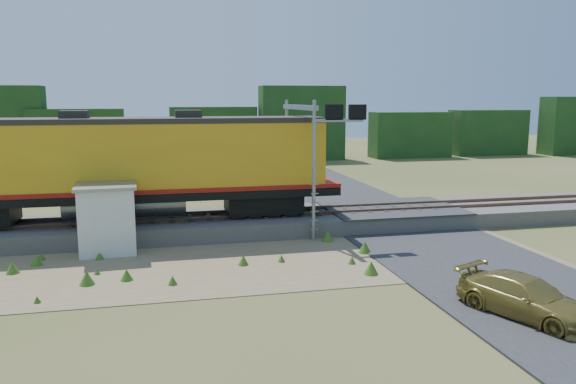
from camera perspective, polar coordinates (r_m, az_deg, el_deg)
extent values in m
plane|color=#475123|center=(22.86, 0.13, -7.21)|extent=(140.00, 140.00, 0.00)
cube|color=slate|center=(28.45, -2.62, -3.06)|extent=(70.00, 5.00, 0.80)
cube|color=brown|center=(27.65, -2.36, -2.40)|extent=(70.00, 0.10, 0.16)
cube|color=brown|center=(29.04, -2.88, -1.83)|extent=(70.00, 0.10, 0.16)
cube|color=#8C7754|center=(22.98, -5.06, -7.12)|extent=(26.00, 8.00, 0.03)
cube|color=#38383A|center=(30.38, 10.48, -1.58)|extent=(7.00, 5.20, 0.06)
cube|color=#38383A|center=(45.42, 2.43, 1.18)|extent=(7.00, 24.00, 0.08)
cube|color=#183E16|center=(59.63, -8.24, 6.16)|extent=(36.00, 3.00, 6.50)
cube|color=#183E16|center=(74.53, 24.28, 5.87)|extent=(50.00, 3.00, 6.00)
cube|color=black|center=(28.25, -2.55, -1.03)|extent=(3.70, 2.36, 0.92)
cube|color=black|center=(27.74, -16.24, -0.24)|extent=(20.53, 3.08, 0.37)
cylinder|color=gray|center=(27.83, -16.20, -1.24)|extent=(5.65, 1.23, 1.23)
cube|color=gold|center=(27.51, -16.41, 3.41)|extent=(18.99, 2.98, 3.18)
cube|color=maroon|center=(27.69, -16.27, 0.39)|extent=(20.53, 3.13, 0.18)
cube|color=#28231E|center=(27.40, -16.58, 6.97)|extent=(18.99, 3.03, 0.25)
cube|color=#28231E|center=(27.59, -20.89, 7.25)|extent=(1.23, 1.03, 0.46)
cube|color=#28231E|center=(27.38, -10.10, 7.71)|extent=(1.23, 1.03, 0.46)
cube|color=silver|center=(25.32, -17.89, -2.71)|extent=(2.41, 2.41, 2.84)
cube|color=gray|center=(25.06, -18.06, 0.60)|extent=(2.65, 2.65, 0.14)
cylinder|color=gray|center=(25.68, 2.64, 2.06)|extent=(0.17, 0.17, 6.51)
cylinder|color=gray|center=(31.08, -0.14, 3.35)|extent=(0.17, 0.17, 6.51)
cube|color=gray|center=(28.18, 1.14, 8.60)|extent=(0.23, 6.20, 0.23)
cube|color=gray|center=(25.82, 5.09, 7.25)|extent=(2.42, 0.14, 0.14)
cube|color=black|center=(25.75, 4.70, 8.08)|extent=(0.84, 0.14, 0.70)
cube|color=black|center=(26.11, 7.06, 8.06)|extent=(0.84, 0.14, 0.70)
imported|color=olive|center=(18.68, 23.01, -9.83)|extent=(3.27, 4.62, 1.24)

